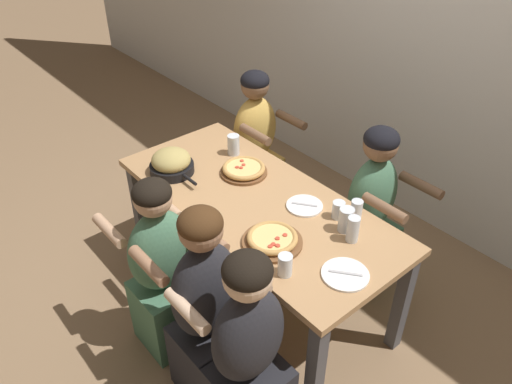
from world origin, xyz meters
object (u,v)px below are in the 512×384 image
Objects in this scene: empty_plate_b at (304,206)px; drinking_glass_f at (234,145)px; drinking_glass_b at (356,211)px; diner_near_center at (163,274)px; skillet_bowl at (171,163)px; diner_far_left at (255,148)px; diner_near_midright at (207,314)px; diner_near_right at (248,358)px; empty_plate_a at (345,274)px; drinking_glass_a at (338,211)px; drinking_glass_c at (346,221)px; pizza_board_second at (272,239)px; drinking_glass_d at (285,266)px; pizza_board_main at (244,169)px; diner_far_midright at (369,216)px; drinking_glass_e at (353,231)px.

drinking_glass_f reaches higher than empty_plate_b.
drinking_glass_b is 0.10× the size of diner_near_center.
skillet_bowl is 0.35× the size of diner_far_left.
diner_near_right is at bearing -90.00° from diner_near_midright.
empty_plate_a is 0.45m from drinking_glass_a.
diner_near_midright is at bearing 41.66° from diner_far_left.
empty_plate_b is 1.82× the size of drinking_glass_b.
drinking_glass_a is 0.08× the size of diner_near_midright.
diner_near_right reaches higher than drinking_glass_f.
diner_near_right reaches higher than drinking_glass_c.
empty_plate_a is at bearing -24.78° from empty_plate_b.
pizza_board_second is 1.36× the size of empty_plate_a.
drinking_glass_d reaches higher than drinking_glass_a.
drinking_glass_b is at bearing 124.51° from empty_plate_a.
drinking_glass_f is (-1.04, 0.50, 0.02)m from drinking_glass_d.
drinking_glass_b is 0.59m from drinking_glass_d.
pizza_board_main is 0.26× the size of diner_near_center.
diner_near_midright is (0.13, -0.79, -0.21)m from empty_plate_b.
diner_near_midright is (-0.19, -0.34, -0.25)m from drinking_glass_d.
drinking_glass_c is at bearing 3.52° from empty_plate_b.
drinking_glass_d is at bearing -26.62° from pizza_board_main.
pizza_board_main is at bearing -23.49° from drinking_glass_f.
skillet_bowl is at bearing -99.52° from drinking_glass_f.
diner_far_midright reaches higher than drinking_glass_d.
drinking_glass_b is at bearing -7.50° from diner_near_midright.
diner_near_midright is 1.67m from diner_far_left.
drinking_glass_e is at bearing 53.22° from pizza_board_second.
diner_far_midright is (-0.38, 0.70, -0.23)m from empty_plate_a.
diner_near_center reaches higher than drinking_glass_b.
pizza_board_second is 0.79× the size of skillet_bowl.
drinking_glass_b is 0.85× the size of drinking_glass_f.
diner_near_center is (-0.64, -0.77, -0.30)m from drinking_glass_e.
empty_plate_b is 0.87m from diner_near_center.
drinking_glass_c is 1.02× the size of drinking_glass_f.
drinking_glass_b is 0.98m from diner_near_right.
drinking_glass_c reaches higher than pizza_board_main.
skillet_bowl reaches higher than empty_plate_b.
drinking_glass_d is (1.11, -0.07, -0.02)m from skillet_bowl.
empty_plate_a is 1.11× the size of empty_plate_b.
drinking_glass_a is at bearing -134.60° from drinking_glass_b.
diner_far_left reaches higher than skillet_bowl.
skillet_bowl is 1.07m from drinking_glass_a.
empty_plate_a is (1.00, -0.19, -0.02)m from pizza_board_main.
pizza_board_second is at bearing -26.68° from pizza_board_main.
drinking_glass_e is (1.15, 0.36, -0.00)m from skillet_bowl.
diner_near_right reaches higher than drinking_glass_d.
pizza_board_main is at bearing -178.24° from drinking_glass_e.
drinking_glass_c reaches higher than drinking_glass_f.
skillet_bowl is at bearing 66.05° from diner_near_midright.
empty_plate_a is at bearing -43.27° from drinking_glass_a.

